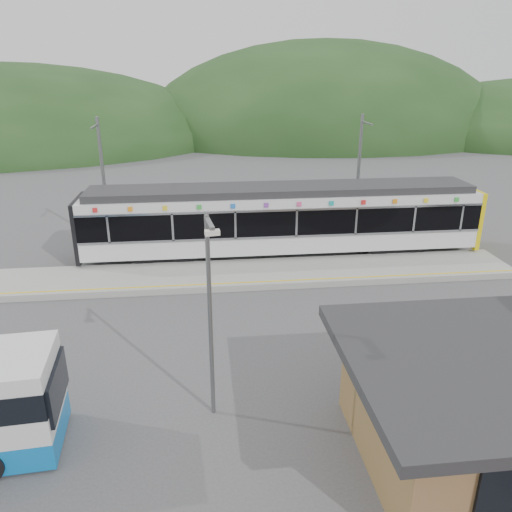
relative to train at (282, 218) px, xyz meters
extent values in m
plane|color=#4C4C4F|center=(-2.26, -6.00, -2.06)|extent=(120.00, 120.00, 0.00)
ellipsoid|color=#1E3D19|center=(-30.26, 46.00, -2.06)|extent=(60.00, 45.00, 20.00)
ellipsoid|color=#1E3D19|center=(13.74, 48.00, -2.06)|extent=(52.00, 39.00, 26.00)
cube|color=#9E9E99|center=(-2.26, -2.70, -1.91)|extent=(26.00, 3.20, 0.30)
cube|color=yellow|center=(-2.26, -4.00, -1.76)|extent=(26.00, 0.10, 0.01)
cube|color=black|center=(-6.02, 0.00, -1.76)|extent=(3.20, 2.20, 0.56)
cube|color=black|center=(5.98, 0.00, -1.76)|extent=(3.20, 2.20, 0.56)
cube|color=silver|center=(-0.02, 0.00, -1.02)|extent=(20.00, 2.90, 0.92)
cube|color=black|center=(-0.02, 0.00, 0.16)|extent=(20.00, 2.96, 1.45)
cube|color=silver|center=(-0.02, -1.50, -0.51)|extent=(20.00, 0.05, 0.10)
cube|color=silver|center=(-0.02, -1.50, 0.84)|extent=(20.00, 0.05, 0.10)
cube|color=silver|center=(-0.02, 0.00, 1.11)|extent=(20.00, 2.90, 0.45)
cube|color=#2D2D30|center=(-0.02, 0.00, 1.52)|extent=(19.40, 2.50, 0.36)
cube|color=yellow|center=(10.10, 0.00, -0.16)|extent=(0.24, 2.92, 3.00)
cube|color=black|center=(-10.12, 0.00, -0.16)|extent=(0.20, 2.92, 3.00)
cube|color=silver|center=(-8.52, -1.50, 0.16)|extent=(0.10, 0.05, 1.35)
cube|color=silver|center=(-5.52, -1.50, 0.16)|extent=(0.10, 0.05, 1.35)
cube|color=silver|center=(-2.52, -1.50, 0.16)|extent=(0.10, 0.05, 1.35)
cube|color=silver|center=(0.48, -1.50, 0.16)|extent=(0.10, 0.05, 1.35)
cube|color=silver|center=(3.48, -1.50, 0.16)|extent=(0.10, 0.05, 1.35)
cube|color=silver|center=(6.48, -1.50, 0.16)|extent=(0.10, 0.05, 1.35)
cube|color=silver|center=(8.98, -1.50, 0.16)|extent=(0.10, 0.05, 1.35)
cube|color=red|center=(-9.02, -1.49, 1.12)|extent=(0.22, 0.04, 0.22)
cube|color=orange|center=(-7.42, -1.49, 1.12)|extent=(0.22, 0.04, 0.22)
cube|color=yellow|center=(-5.82, -1.49, 1.12)|extent=(0.22, 0.04, 0.22)
cube|color=green|center=(-4.22, -1.49, 1.12)|extent=(0.22, 0.04, 0.22)
cube|color=blue|center=(-2.62, -1.49, 1.12)|extent=(0.22, 0.04, 0.22)
cube|color=purple|center=(-1.02, -1.49, 1.12)|extent=(0.22, 0.04, 0.22)
cube|color=#E54C8C|center=(0.58, -1.49, 1.12)|extent=(0.22, 0.04, 0.22)
cube|color=#19A5A5|center=(2.18, -1.49, 1.12)|extent=(0.22, 0.04, 0.22)
cube|color=red|center=(3.78, -1.49, 1.12)|extent=(0.22, 0.04, 0.22)
cube|color=orange|center=(5.38, -1.49, 1.12)|extent=(0.22, 0.04, 0.22)
cube|color=yellow|center=(6.98, -1.49, 1.12)|extent=(0.22, 0.04, 0.22)
cube|color=green|center=(8.58, -1.49, 1.12)|extent=(0.22, 0.04, 0.22)
cylinder|color=slate|center=(-9.26, 2.60, 1.44)|extent=(0.18, 0.18, 7.00)
cube|color=slate|center=(-9.26, 1.80, 4.54)|extent=(0.08, 1.80, 0.08)
cylinder|color=slate|center=(4.74, 2.60, 1.44)|extent=(0.18, 0.18, 7.00)
cube|color=slate|center=(4.74, 1.80, 4.54)|extent=(0.08, 1.80, 0.08)
cube|color=black|center=(1.74, -17.55, -0.96)|extent=(1.40, 0.08, 2.20)
cylinder|color=black|center=(-9.56, -13.32, -1.65)|extent=(1.00, 2.47, 0.83)
cylinder|color=slate|center=(-3.99, -12.46, 0.92)|extent=(0.12, 0.12, 5.96)
cube|color=slate|center=(-3.99, -12.91, 3.80)|extent=(0.25, 1.00, 0.12)
cube|color=silver|center=(-3.99, -13.35, 3.72)|extent=(0.37, 0.22, 0.12)
camera|label=1|loc=(-4.09, -24.46, 7.36)|focal=35.00mm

